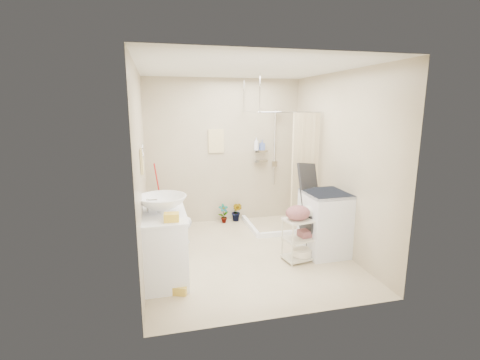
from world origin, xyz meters
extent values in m
plane|color=beige|center=(0.00, 0.00, 0.00)|extent=(3.20, 3.20, 0.00)
cube|color=silver|center=(0.00, 0.00, 2.60)|extent=(2.80, 3.20, 0.04)
cube|color=#B7AB8E|center=(0.00, 1.60, 1.30)|extent=(2.80, 0.04, 2.60)
cube|color=#B7AB8E|center=(0.00, -1.60, 1.30)|extent=(2.80, 0.04, 2.60)
cube|color=#B7AB8E|center=(-1.40, 0.00, 1.30)|extent=(0.04, 3.20, 2.60)
cube|color=#B7AB8E|center=(1.40, 0.00, 1.30)|extent=(0.04, 3.20, 2.60)
cube|color=white|center=(-1.16, -0.47, 0.43)|extent=(0.55, 0.97, 0.85)
imported|color=white|center=(-1.17, -0.43, 0.95)|extent=(0.66, 0.66, 0.21)
cube|color=yellow|center=(-1.07, -0.80, 0.90)|extent=(0.18, 0.14, 0.09)
cube|color=yellow|center=(-1.02, -0.88, 0.07)|extent=(0.31, 0.27, 0.14)
imported|color=white|center=(-1.04, 0.67, 0.33)|extent=(0.67, 0.41, 0.67)
imported|color=brown|center=(-0.05, 1.43, 0.18)|extent=(0.21, 0.16, 0.36)
imported|color=brown|center=(0.20, 1.47, 0.18)|extent=(0.25, 0.25, 0.36)
cube|color=beige|center=(-0.15, 1.58, 1.50)|extent=(0.28, 0.03, 0.42)
imported|color=white|center=(0.58, 1.51, 1.44)|extent=(0.10, 0.10, 0.23)
imported|color=#4C61A6|center=(0.69, 1.51, 1.41)|extent=(0.09, 0.09, 0.19)
cube|color=silver|center=(1.14, -0.23, 0.46)|extent=(0.65, 0.67, 0.92)
camera|label=1|loc=(-1.20, -4.58, 2.11)|focal=26.00mm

